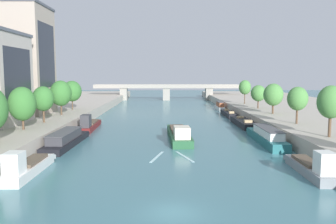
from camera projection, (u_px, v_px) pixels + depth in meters
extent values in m
plane|color=#42757F|center=(173.00, 212.00, 26.68)|extent=(400.00, 400.00, 0.00)
cube|color=#B7AD9E|center=(18.00, 115.00, 80.89)|extent=(36.00, 170.00, 2.32)
cube|color=#B7AD9E|center=(316.00, 114.00, 81.54)|extent=(36.00, 170.00, 2.32)
cube|color=#235633|center=(179.00, 135.00, 56.95)|extent=(3.74, 16.55, 1.10)
cube|color=#235633|center=(175.00, 127.00, 65.44)|extent=(2.97, 1.35, 0.92)
cube|color=#235633|center=(179.00, 132.00, 56.89)|extent=(3.80, 16.55, 0.06)
cube|color=beige|center=(182.00, 132.00, 51.24)|extent=(2.44, 3.38, 1.71)
cube|color=black|center=(181.00, 129.00, 52.85)|extent=(1.84, 0.10, 0.48)
cube|color=brown|center=(178.00, 129.00, 58.49)|extent=(2.74, 8.64, 0.36)
cylinder|color=#232328|center=(184.00, 134.00, 51.95)|extent=(0.07, 0.07, 1.10)
cube|color=silver|center=(185.00, 156.00, 44.65)|extent=(2.23, 5.81, 0.03)
cube|color=silver|center=(157.00, 157.00, 44.47)|extent=(1.77, 5.92, 0.03)
cube|color=silver|center=(29.00, 169.00, 36.93)|extent=(2.22, 10.08, 0.97)
cube|color=silver|center=(46.00, 157.00, 42.27)|extent=(2.06, 1.22, 0.85)
cube|color=silver|center=(29.00, 165.00, 36.87)|extent=(2.26, 10.08, 0.06)
cube|color=white|center=(14.00, 163.00, 33.35)|extent=(1.63, 2.02, 2.13)
cube|color=black|center=(18.00, 157.00, 34.32)|extent=(1.30, 0.04, 0.60)
cube|color=brown|center=(32.00, 161.00, 37.85)|extent=(1.72, 5.24, 0.36)
cylinder|color=#232328|center=(19.00, 167.00, 33.81)|extent=(0.07, 0.07, 1.10)
cube|color=black|center=(67.00, 142.00, 51.67)|extent=(3.44, 14.92, 0.90)
cube|color=black|center=(81.00, 133.00, 59.37)|extent=(2.84, 1.29, 0.81)
cube|color=black|center=(66.00, 139.00, 51.61)|extent=(3.50, 14.92, 0.06)
cube|color=#38383D|center=(65.00, 136.00, 50.80)|extent=(2.73, 9.56, 1.25)
cube|color=#4C4C51|center=(65.00, 131.00, 50.73)|extent=(2.92, 9.85, 0.08)
cylinder|color=#232328|center=(59.00, 141.00, 47.12)|extent=(0.07, 0.07, 1.10)
cube|color=maroon|center=(90.00, 126.00, 67.11)|extent=(2.52, 12.66, 0.93)
cube|color=maroon|center=(96.00, 121.00, 73.71)|extent=(2.08, 1.27, 0.83)
cube|color=maroon|center=(90.00, 124.00, 67.06)|extent=(2.57, 12.66, 0.06)
cube|color=#38383D|center=(86.00, 121.00, 62.67)|extent=(1.69, 2.57, 2.30)
cube|color=black|center=(87.00, 118.00, 63.90)|extent=(1.29, 0.07, 0.64)
cube|color=brown|center=(92.00, 122.00, 68.29)|extent=(1.87, 6.60, 0.36)
cylinder|color=#232328|center=(88.00, 124.00, 63.25)|extent=(0.07, 0.07, 1.10)
cube|color=gray|center=(310.00, 170.00, 36.83)|extent=(2.26, 9.81, 0.94)
cube|color=gray|center=(293.00, 157.00, 42.03)|extent=(2.03, 1.23, 0.83)
cube|color=gray|center=(310.00, 165.00, 36.78)|extent=(2.30, 9.81, 0.06)
cube|color=white|center=(325.00, 163.00, 33.35)|extent=(1.61, 1.98, 2.20)
cube|color=black|center=(321.00, 157.00, 34.29)|extent=(1.27, 0.05, 0.62)
cube|color=brown|center=(307.00, 161.00, 37.73)|extent=(1.72, 5.11, 0.36)
cylinder|color=#232328|center=(326.00, 167.00, 33.80)|extent=(0.07, 0.07, 1.10)
cube|color=#23666B|center=(266.00, 139.00, 53.37)|extent=(2.77, 15.07, 1.22)
cube|color=#23666B|center=(254.00, 130.00, 61.17)|extent=(2.48, 1.28, 0.98)
cube|color=#23666B|center=(267.00, 135.00, 53.30)|extent=(2.82, 15.07, 0.06)
cube|color=white|center=(268.00, 132.00, 52.48)|extent=(2.24, 9.65, 1.16)
cube|color=#4C4C51|center=(268.00, 128.00, 52.41)|extent=(2.40, 9.94, 0.08)
cylinder|color=#232328|center=(278.00, 137.00, 48.75)|extent=(0.07, 0.07, 1.10)
cube|color=black|center=(243.00, 123.00, 70.83)|extent=(2.82, 13.32, 1.20)
cube|color=black|center=(236.00, 118.00, 77.77)|extent=(2.59, 1.27, 0.97)
cube|color=black|center=(243.00, 120.00, 70.76)|extent=(2.87, 13.32, 0.06)
cube|color=tan|center=(240.00, 117.00, 73.64)|extent=(1.37, 0.91, 0.40)
cube|color=tan|center=(248.00, 121.00, 67.03)|extent=(1.50, 1.11, 0.48)
cylinder|color=#232328|center=(250.00, 120.00, 66.74)|extent=(0.07, 0.07, 1.10)
cube|color=black|center=(229.00, 114.00, 86.71)|extent=(2.14, 12.22, 1.13)
cube|color=black|center=(224.00, 111.00, 93.11)|extent=(2.02, 1.24, 0.93)
cube|color=black|center=(229.00, 112.00, 86.64)|extent=(2.18, 12.22, 0.06)
cube|color=tan|center=(227.00, 110.00, 89.28)|extent=(1.07, 0.90, 0.40)
cube|color=tan|center=(231.00, 112.00, 83.21)|extent=(1.17, 1.10, 0.48)
cylinder|color=#232328|center=(233.00, 111.00, 82.94)|extent=(0.07, 0.07, 1.10)
cube|color=silver|center=(220.00, 108.00, 101.65)|extent=(1.73, 9.12, 1.08)
cube|color=silver|center=(217.00, 106.00, 106.51)|extent=(1.55, 1.25, 0.90)
cube|color=silver|center=(220.00, 106.00, 101.59)|extent=(1.76, 9.12, 0.06)
cube|color=#9E5133|center=(220.00, 104.00, 101.06)|extent=(1.40, 5.84, 1.32)
cube|color=#4C4C51|center=(220.00, 102.00, 100.98)|extent=(1.50, 6.01, 0.08)
cylinder|color=#232328|center=(222.00, 105.00, 98.82)|extent=(0.07, 0.07, 1.10)
cylinder|color=brown|center=(23.00, 121.00, 51.77)|extent=(0.32, 0.32, 2.53)
ellipsoid|color=#387533|center=(22.00, 104.00, 51.47)|extent=(4.06, 4.06, 5.12)
cylinder|color=brown|center=(44.00, 114.00, 59.35)|extent=(0.34, 0.34, 2.98)
ellipsoid|color=#387533|center=(43.00, 99.00, 59.05)|extent=(3.64, 3.64, 4.27)
cylinder|color=brown|center=(61.00, 108.00, 70.12)|extent=(0.32, 0.32, 3.04)
ellipsoid|color=#387533|center=(61.00, 93.00, 69.79)|extent=(4.32, 4.32, 5.19)
cylinder|color=brown|center=(72.00, 103.00, 80.50)|extent=(0.26, 0.26, 3.05)
ellipsoid|color=#387533|center=(72.00, 91.00, 80.19)|extent=(4.41, 4.41, 4.83)
cylinder|color=brown|center=(330.00, 124.00, 45.64)|extent=(0.39, 0.39, 3.50)
ellipsoid|color=#4C8942|center=(331.00, 102.00, 45.31)|extent=(3.56, 3.56, 4.39)
cylinder|color=brown|center=(297.00, 114.00, 57.94)|extent=(0.34, 0.34, 3.16)
ellipsoid|color=#4C8942|center=(298.00, 99.00, 57.64)|extent=(3.41, 3.41, 4.01)
cylinder|color=brown|center=(273.00, 107.00, 72.59)|extent=(0.39, 0.39, 2.75)
ellipsoid|color=#4C8942|center=(273.00, 95.00, 72.29)|extent=(4.12, 4.12, 4.68)
cylinder|color=brown|center=(258.00, 103.00, 83.43)|extent=(0.32, 0.32, 2.63)
ellipsoid|color=#4C8942|center=(258.00, 93.00, 83.16)|extent=(3.61, 3.61, 3.93)
cylinder|color=brown|center=(245.00, 98.00, 95.93)|extent=(0.24, 0.24, 3.55)
ellipsoid|color=#4C8942|center=(245.00, 87.00, 95.61)|extent=(3.35, 3.35, 4.01)
cube|color=#232833|center=(18.00, 75.00, 56.46)|extent=(0.04, 10.21, 8.93)
cube|color=#A89989|center=(18.00, 61.00, 71.95)|extent=(12.11, 11.78, 22.16)
cube|color=#4C515B|center=(16.00, 6.00, 70.69)|extent=(12.47, 12.14, 0.50)
cube|color=#232833|center=(47.00, 56.00, 71.88)|extent=(0.04, 9.43, 13.29)
cube|color=gray|center=(166.00, 87.00, 139.35)|extent=(58.74, 4.40, 0.60)
cube|color=gray|center=(166.00, 86.00, 137.28)|extent=(58.74, 0.30, 0.90)
cube|color=gray|center=(166.00, 85.00, 141.25)|extent=(58.74, 0.30, 0.90)
cube|color=gray|center=(124.00, 94.00, 139.50)|extent=(2.80, 3.60, 4.92)
cube|color=gray|center=(166.00, 94.00, 139.66)|extent=(2.80, 3.60, 4.92)
cube|color=gray|center=(209.00, 94.00, 139.82)|extent=(2.80, 3.60, 4.92)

